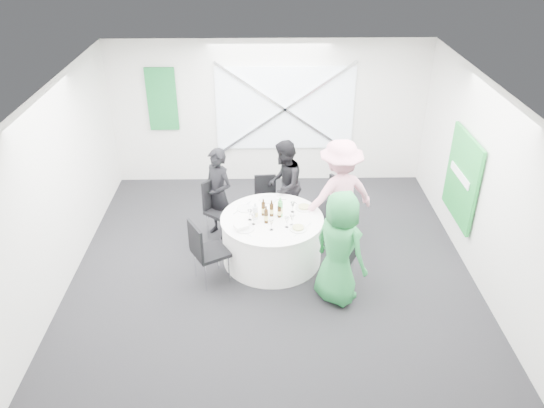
{
  "coord_description": "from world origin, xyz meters",
  "views": [
    {
      "loc": [
        -0.13,
        -6.63,
        4.9
      ],
      "look_at": [
        0.0,
        0.2,
        1.0
      ],
      "focal_mm": 35.0,
      "sensor_mm": 36.0,
      "label": 1
    }
  ],
  "objects_px": {
    "person_woman_pink": "(339,195)",
    "chair_front_right": "(345,255)",
    "person_man_back_left": "(218,194)",
    "green_water_bottle": "(280,209)",
    "chair_back_left": "(219,204)",
    "chair_back": "(266,196)",
    "person_woman_green": "(339,248)",
    "banquet_table": "(272,239)",
    "person_man_back": "(284,185)",
    "chair_front_left": "(204,248)",
    "chair_back_right": "(332,204)",
    "clear_water_bottle": "(255,213)"
  },
  "relations": [
    {
      "from": "chair_back_right",
      "to": "green_water_bottle",
      "type": "bearing_deg",
      "value": -88.39
    },
    {
      "from": "chair_back_left",
      "to": "chair_back",
      "type": "bearing_deg",
      "value": -20.72
    },
    {
      "from": "chair_back_right",
      "to": "person_woman_green",
      "type": "xyz_separation_m",
      "value": [
        -0.1,
        -1.61,
        0.23
      ]
    },
    {
      "from": "chair_back",
      "to": "chair_back_left",
      "type": "height_order",
      "value": "chair_back_left"
    },
    {
      "from": "chair_back_left",
      "to": "person_woman_green",
      "type": "distance_m",
      "value": 2.41
    },
    {
      "from": "chair_back_left",
      "to": "person_man_back_left",
      "type": "xyz_separation_m",
      "value": [
        -0.0,
        0.05,
        0.17
      ]
    },
    {
      "from": "person_man_back_left",
      "to": "green_water_bottle",
      "type": "bearing_deg",
      "value": 5.6
    },
    {
      "from": "green_water_bottle",
      "to": "person_man_back",
      "type": "bearing_deg",
      "value": 84.49
    },
    {
      "from": "chair_back",
      "to": "person_woman_pink",
      "type": "height_order",
      "value": "person_woman_pink"
    },
    {
      "from": "chair_back",
      "to": "chair_front_left",
      "type": "relative_size",
      "value": 0.84
    },
    {
      "from": "chair_front_right",
      "to": "person_man_back",
      "type": "xyz_separation_m",
      "value": [
        -0.82,
        1.63,
        0.3
      ]
    },
    {
      "from": "chair_front_right",
      "to": "person_woman_green",
      "type": "xyz_separation_m",
      "value": [
        -0.15,
        -0.36,
        0.37
      ]
    },
    {
      "from": "banquet_table",
      "to": "chair_back_left",
      "type": "relative_size",
      "value": 1.51
    },
    {
      "from": "chair_front_left",
      "to": "green_water_bottle",
      "type": "height_order",
      "value": "green_water_bottle"
    },
    {
      "from": "chair_front_left",
      "to": "person_woman_green",
      "type": "height_order",
      "value": "person_woman_green"
    },
    {
      "from": "chair_front_right",
      "to": "person_man_back",
      "type": "height_order",
      "value": "person_man_back"
    },
    {
      "from": "chair_front_right",
      "to": "person_woman_pink",
      "type": "bearing_deg",
      "value": -151.26
    },
    {
      "from": "chair_front_right",
      "to": "chair_back",
      "type": "bearing_deg",
      "value": -117.57
    },
    {
      "from": "chair_front_right",
      "to": "person_man_back_left",
      "type": "distance_m",
      "value": 2.34
    },
    {
      "from": "person_woman_green",
      "to": "green_water_bottle",
      "type": "relative_size",
      "value": 5.37
    },
    {
      "from": "banquet_table",
      "to": "green_water_bottle",
      "type": "xyz_separation_m",
      "value": [
        0.12,
        0.05,
        0.5
      ]
    },
    {
      "from": "chair_back_left",
      "to": "chair_back_right",
      "type": "bearing_deg",
      "value": -51.87
    },
    {
      "from": "person_woman_pink",
      "to": "chair_front_right",
      "type": "bearing_deg",
      "value": 69.14
    },
    {
      "from": "chair_front_right",
      "to": "clear_water_bottle",
      "type": "relative_size",
      "value": 3.05
    },
    {
      "from": "person_woman_pink",
      "to": "person_woman_green",
      "type": "distance_m",
      "value": 1.35
    },
    {
      "from": "chair_front_right",
      "to": "chair_back_right",
      "type": "bearing_deg",
      "value": -148.32
    },
    {
      "from": "banquet_table",
      "to": "chair_back",
      "type": "xyz_separation_m",
      "value": [
        -0.09,
        1.15,
        0.12
      ]
    },
    {
      "from": "chair_front_right",
      "to": "clear_water_bottle",
      "type": "distance_m",
      "value": 1.46
    },
    {
      "from": "chair_front_left",
      "to": "person_woman_pink",
      "type": "height_order",
      "value": "person_woman_pink"
    },
    {
      "from": "banquet_table",
      "to": "person_man_back",
      "type": "xyz_separation_m",
      "value": [
        0.22,
        1.04,
        0.4
      ]
    },
    {
      "from": "person_man_back_left",
      "to": "person_woman_green",
      "type": "xyz_separation_m",
      "value": [
        1.75,
        -1.69,
        0.07
      ]
    },
    {
      "from": "chair_back_left",
      "to": "green_water_bottle",
      "type": "xyz_separation_m",
      "value": [
        0.98,
        -0.65,
        0.28
      ]
    },
    {
      "from": "person_man_back",
      "to": "green_water_bottle",
      "type": "relative_size",
      "value": 4.96
    },
    {
      "from": "chair_front_left",
      "to": "banquet_table",
      "type": "bearing_deg",
      "value": -90.0
    },
    {
      "from": "green_water_bottle",
      "to": "chair_back_right",
      "type": "bearing_deg",
      "value": 35.56
    },
    {
      "from": "banquet_table",
      "to": "chair_back_right",
      "type": "height_order",
      "value": "chair_back_right"
    },
    {
      "from": "chair_front_left",
      "to": "person_woman_green",
      "type": "xyz_separation_m",
      "value": [
        1.87,
        -0.39,
        0.24
      ]
    },
    {
      "from": "banquet_table",
      "to": "chair_back_right",
      "type": "bearing_deg",
      "value": 33.95
    },
    {
      "from": "green_water_bottle",
      "to": "person_man_back_left",
      "type": "bearing_deg",
      "value": 144.68
    },
    {
      "from": "chair_front_left",
      "to": "person_woman_green",
      "type": "bearing_deg",
      "value": -131.42
    },
    {
      "from": "chair_front_left",
      "to": "person_woman_pink",
      "type": "distance_m",
      "value": 2.26
    },
    {
      "from": "person_man_back",
      "to": "person_woman_green",
      "type": "xyz_separation_m",
      "value": [
        0.67,
        -1.98,
        0.07
      ]
    },
    {
      "from": "chair_front_right",
      "to": "chair_front_left",
      "type": "xyz_separation_m",
      "value": [
        -2.02,
        0.03,
        0.13
      ]
    },
    {
      "from": "chair_front_right",
      "to": "chair_back_left",
      "type": "bearing_deg",
      "value": -94.6
    },
    {
      "from": "chair_back_right",
      "to": "chair_back_left",
      "type": "bearing_deg",
      "value": -124.76
    },
    {
      "from": "banquet_table",
      "to": "person_man_back_left",
      "type": "xyz_separation_m",
      "value": [
        -0.86,
        0.75,
        0.4
      ]
    },
    {
      "from": "chair_back_left",
      "to": "chair_front_left",
      "type": "height_order",
      "value": "chair_back_left"
    },
    {
      "from": "person_man_back_left",
      "to": "clear_water_bottle",
      "type": "relative_size",
      "value": 5.79
    },
    {
      "from": "chair_back",
      "to": "clear_water_bottle",
      "type": "distance_m",
      "value": 1.24
    },
    {
      "from": "person_man_back",
      "to": "person_woman_pink",
      "type": "xyz_separation_m",
      "value": [
        0.83,
        -0.65,
        0.14
      ]
    }
  ]
}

